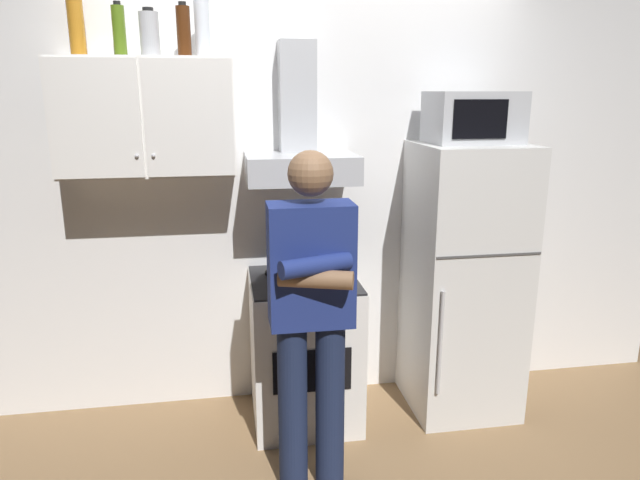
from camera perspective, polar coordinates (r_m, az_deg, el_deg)
ground_plane at (r=3.38m, az=0.00°, el=-19.23°), size 7.00×7.00×0.00m
back_wall_tiled at (r=3.44m, az=-1.66°, el=5.73°), size 4.80×0.10×2.70m
upper_cabinet at (r=3.17m, az=-16.87°, el=11.64°), size 0.90×0.37×0.60m
stove_oven at (r=3.37m, az=-1.56°, el=-10.84°), size 0.60×0.62×0.87m
range_hood at (r=3.18m, az=-2.03°, el=9.50°), size 0.60×0.44×0.75m
refrigerator at (r=3.48m, az=14.11°, el=-3.93°), size 0.60×0.62×1.60m
microwave at (r=3.33m, az=15.00°, el=11.71°), size 0.48×0.37×0.28m
person_standing at (r=2.63m, az=-0.88°, el=-7.32°), size 0.38×0.33×1.64m
bottle_liquor_amber at (r=3.27m, az=-23.16°, el=19.33°), size 0.08×0.08×0.34m
bottle_canister_steel at (r=3.15m, az=-16.63°, el=19.11°), size 0.10×0.10×0.23m
bottle_rum_dark at (r=3.13m, az=-13.44°, el=19.61°), size 0.07×0.07×0.26m
bottle_olive_oil at (r=3.21m, az=-19.39°, el=19.09°), size 0.06×0.06×0.26m
bottle_vodka_clear at (r=3.17m, az=-11.67°, el=20.01°), size 0.08×0.08×0.30m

